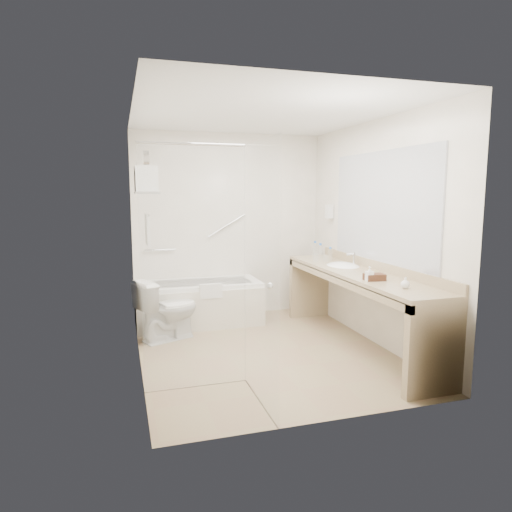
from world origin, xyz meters
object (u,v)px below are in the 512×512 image
object	(u,v)px
bathtub	(199,303)
vanity_counter	(357,290)
amenity_basket	(374,277)
toilet	(168,310)
water_bottle_left	(320,252)

from	to	relation	value
bathtub	vanity_counter	xyz separation A→B (m)	(1.52, -1.39, 0.36)
bathtub	amenity_basket	size ratio (longest dim) A/B	8.25
vanity_counter	toilet	world-z (taller)	vanity_counter
bathtub	water_bottle_left	world-z (taller)	water_bottle_left
bathtub	vanity_counter	distance (m)	2.09
vanity_counter	water_bottle_left	world-z (taller)	water_bottle_left
bathtub	amenity_basket	world-z (taller)	amenity_basket
vanity_counter	toilet	size ratio (longest dim) A/B	3.73
amenity_basket	water_bottle_left	world-z (taller)	water_bottle_left
bathtub	toilet	distance (m)	0.71
vanity_counter	amenity_basket	world-z (taller)	vanity_counter
toilet	water_bottle_left	bearing A→B (deg)	-108.57
bathtub	amenity_basket	bearing A→B (deg)	-53.08
vanity_counter	water_bottle_left	size ratio (longest dim) A/B	13.44
vanity_counter	toilet	distance (m)	2.17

